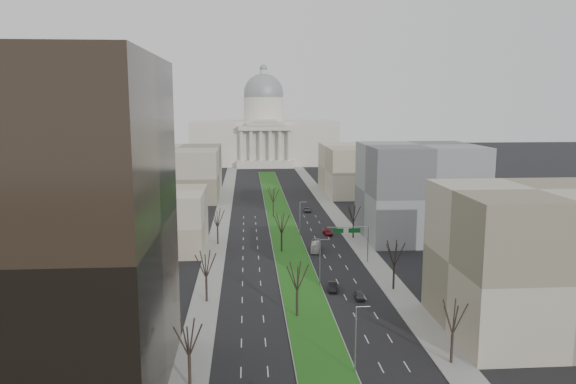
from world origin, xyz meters
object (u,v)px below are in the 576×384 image
box_van (315,246)px  car_red (328,232)px  car_black (333,286)px  car_grey_far (307,210)px  car_grey_near (359,295)px

box_van → car_red: bearing=80.8°
car_black → box_van: box_van is taller
car_grey_far → box_van: size_ratio=0.61×
car_grey_far → car_black: bearing=-87.6°
car_grey_near → car_red: bearing=90.8°
car_red → car_black: bearing=-103.7°
car_grey_far → box_van: (-3.28, -47.27, 0.43)m
car_red → car_grey_far: (-1.89, 31.71, 0.01)m
car_grey_near → car_grey_far: size_ratio=0.81×
car_grey_far → box_van: box_van is taller
box_van → car_black: bearing=-81.3°
car_black → car_grey_far: 75.52m
car_grey_near → box_van: size_ratio=0.49×
car_red → box_van: bearing=-115.0°
car_grey_near → car_grey_far: (-0.59, 80.20, 0.00)m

